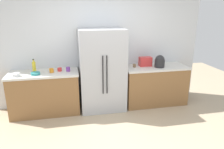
# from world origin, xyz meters

# --- Properties ---
(ground_plane) EXTENTS (9.42, 9.42, 0.00)m
(ground_plane) POSITION_xyz_m (0.00, 0.00, 0.00)
(ground_plane) COLOR tan
(kitchen_back_panel) EXTENTS (4.71, 0.10, 2.71)m
(kitchen_back_panel) POSITION_xyz_m (0.00, 1.80, 1.35)
(kitchen_back_panel) COLOR silver
(kitchen_back_panel) RESTS_ON ground_plane
(counter_left) EXTENTS (1.42, 0.67, 0.89)m
(counter_left) POSITION_xyz_m (-1.25, 1.42, 0.45)
(counter_left) COLOR olive
(counter_left) RESTS_ON ground_plane
(counter_right) EXTENTS (1.45, 0.67, 0.89)m
(counter_right) POSITION_xyz_m (1.21, 1.42, 0.45)
(counter_right) COLOR olive
(counter_right) RESTS_ON ground_plane
(refrigerator) EXTENTS (0.96, 0.70, 1.76)m
(refrigerator) POSITION_xyz_m (-0.03, 1.40, 0.88)
(refrigerator) COLOR #B2B5BA
(refrigerator) RESTS_ON ground_plane
(toaster) EXTENTS (0.28, 0.16, 0.21)m
(toaster) POSITION_xyz_m (0.99, 1.50, 1.00)
(toaster) COLOR red
(toaster) RESTS_ON counter_right
(rice_cooker) EXTENTS (0.22, 0.22, 0.28)m
(rice_cooker) POSITION_xyz_m (1.26, 1.34, 1.02)
(rice_cooker) COLOR #262628
(rice_cooker) RESTS_ON counter_right
(bottle_a) EXTENTS (0.07, 0.07, 0.28)m
(bottle_a) POSITION_xyz_m (-1.42, 1.50, 1.01)
(bottle_a) COLOR yellow
(bottle_a) RESTS_ON counter_left
(cup_a) EXTENTS (0.07, 0.07, 0.07)m
(cup_a) POSITION_xyz_m (0.71, 1.45, 0.93)
(cup_a) COLOR brown
(cup_a) RESTS_ON counter_right
(cup_b) EXTENTS (0.09, 0.09, 0.08)m
(cup_b) POSITION_xyz_m (-1.08, 1.40, 0.93)
(cup_b) COLOR orange
(cup_b) RESTS_ON counter_left
(cup_c) EXTENTS (0.08, 0.08, 0.09)m
(cup_c) POSITION_xyz_m (-0.74, 1.42, 0.94)
(cup_c) COLOR purple
(cup_c) RESTS_ON counter_left
(cup_d) EXTENTS (0.09, 0.09, 0.07)m
(cup_d) POSITION_xyz_m (-0.92, 1.46, 0.93)
(cup_d) COLOR red
(cup_d) RESTS_ON counter_left
(bowl_a) EXTENTS (0.14, 0.14, 0.06)m
(bowl_a) POSITION_xyz_m (-1.73, 1.27, 0.92)
(bowl_a) COLOR white
(bowl_a) RESTS_ON counter_left
(bowl_b) EXTENTS (0.18, 0.18, 0.05)m
(bowl_b) POSITION_xyz_m (-1.38, 1.30, 0.92)
(bowl_b) COLOR teal
(bowl_b) RESTS_ON counter_left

